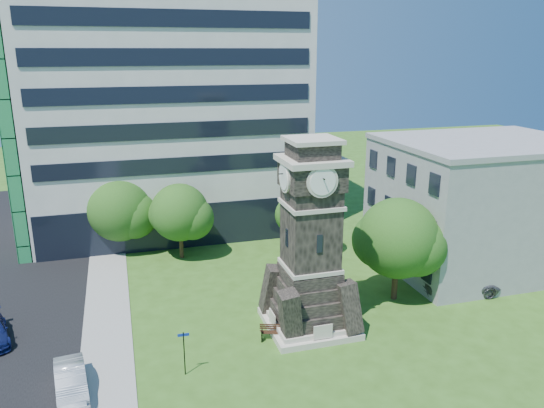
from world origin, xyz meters
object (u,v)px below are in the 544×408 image
object	(u,v)px
clock_tower	(310,249)
street_sign	(184,348)
car_street_mid	(71,381)
park_bench	(275,331)
car_east_lot	(460,283)

from	to	relation	value
clock_tower	street_sign	world-z (taller)	clock_tower
car_street_mid	street_sign	size ratio (longest dim) A/B	1.67
street_sign	car_street_mid	bearing A→B (deg)	-177.14
clock_tower	park_bench	bearing A→B (deg)	-161.64
car_street_mid	park_bench	bearing A→B (deg)	3.47
clock_tower	car_east_lot	distance (m)	13.18
clock_tower	car_street_mid	world-z (taller)	clock_tower
car_street_mid	car_east_lot	bearing A→B (deg)	2.32
park_bench	street_sign	xyz separation A→B (m)	(-5.81, -2.26, 1.14)
clock_tower	park_bench	world-z (taller)	clock_tower
car_east_lot	park_bench	bearing A→B (deg)	109.56
clock_tower	car_east_lot	bearing A→B (deg)	6.71
car_street_mid	street_sign	xyz separation A→B (m)	(5.87, -0.02, 0.90)
clock_tower	car_street_mid	xyz separation A→B (m)	(-14.22, -3.08, -4.57)
clock_tower	car_street_mid	size ratio (longest dim) A/B	2.82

